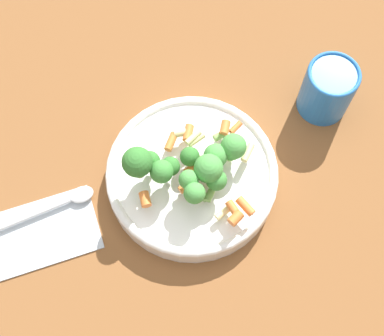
% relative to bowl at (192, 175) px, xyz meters
% --- Properties ---
extents(ground_plane, '(3.00, 3.00, 0.00)m').
position_rel_bowl_xyz_m(ground_plane, '(0.00, 0.00, -0.02)').
color(ground_plane, brown).
extents(bowl, '(0.26, 0.26, 0.04)m').
position_rel_bowl_xyz_m(bowl, '(0.00, 0.00, 0.00)').
color(bowl, white).
rests_on(bowl, ground_plane).
extents(pasta_salad, '(0.19, 0.17, 0.08)m').
position_rel_bowl_xyz_m(pasta_salad, '(-0.00, -0.01, 0.06)').
color(pasta_salad, '#8CB766').
rests_on(pasta_salad, bowl).
extents(cup, '(0.08, 0.08, 0.09)m').
position_rel_bowl_xyz_m(cup, '(0.24, 0.08, 0.03)').
color(cup, '#2366B2').
rests_on(cup, ground_plane).
extents(napkin, '(0.16, 0.11, 0.01)m').
position_rel_bowl_xyz_m(napkin, '(-0.23, -0.02, -0.02)').
color(napkin, '#B2BCC6').
rests_on(napkin, ground_plane).
extents(spoon, '(0.18, 0.05, 0.01)m').
position_rel_bowl_xyz_m(spoon, '(-0.20, 0.01, -0.01)').
color(spoon, silver).
rests_on(spoon, napkin).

